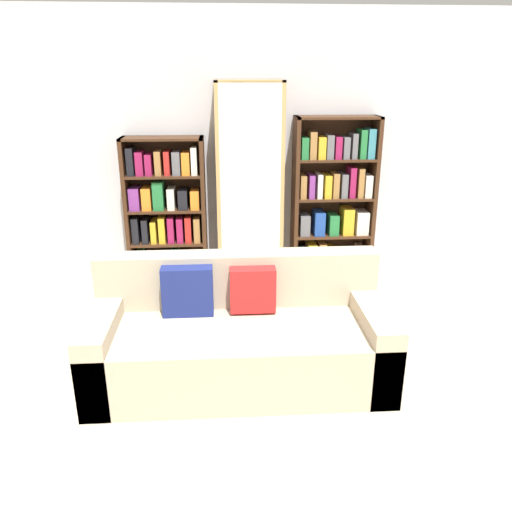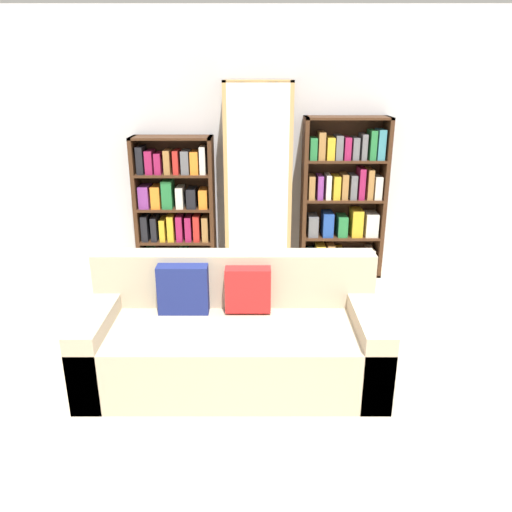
# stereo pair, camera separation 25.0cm
# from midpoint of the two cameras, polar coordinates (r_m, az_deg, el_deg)

# --- Properties ---
(ground_plane) EXTENTS (16.00, 16.00, 0.00)m
(ground_plane) POSITION_cam_midpoint_polar(r_m,az_deg,el_deg) (3.28, 3.03, -19.01)
(ground_plane) COLOR beige
(wall_back) EXTENTS (6.12, 0.06, 2.70)m
(wall_back) POSITION_cam_midpoint_polar(r_m,az_deg,el_deg) (5.38, -0.23, 12.45)
(wall_back) COLOR silver
(wall_back) RESTS_ON ground
(couch) EXTENTS (2.06, 0.87, 0.84)m
(couch) POSITION_cam_midpoint_polar(r_m,az_deg,el_deg) (3.59, -3.97, -9.41)
(couch) COLOR tan
(couch) RESTS_ON ground
(bookshelf_left) EXTENTS (0.83, 0.32, 1.48)m
(bookshelf_left) POSITION_cam_midpoint_polar(r_m,az_deg,el_deg) (5.34, -11.60, 5.01)
(bookshelf_left) COLOR #3D2314
(bookshelf_left) RESTS_ON ground
(display_cabinet) EXTENTS (0.68, 0.36, 2.01)m
(display_cabinet) POSITION_cam_midpoint_polar(r_m,az_deg,el_deg) (5.21, -2.13, 8.34)
(display_cabinet) COLOR tan
(display_cabinet) RESTS_ON ground
(bookshelf_right) EXTENTS (0.86, 0.32, 1.67)m
(bookshelf_right) POSITION_cam_midpoint_polar(r_m,az_deg,el_deg) (5.38, 7.54, 6.20)
(bookshelf_right) COLOR #3D2314
(bookshelf_right) RESTS_ON ground
(wine_bottle) EXTENTS (0.08, 0.08, 0.37)m
(wine_bottle) POSITION_cam_midpoint_polar(r_m,az_deg,el_deg) (4.67, 3.10, -4.11)
(wine_bottle) COLOR #143819
(wine_bottle) RESTS_ON ground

